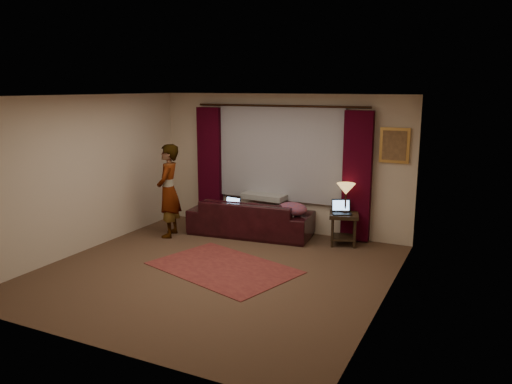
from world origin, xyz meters
TOP-DOWN VIEW (x-y plane):
  - floor at (0.00, 0.00)m, footprint 5.00×5.00m
  - ceiling at (0.00, 0.00)m, footprint 5.00×5.00m
  - wall_back at (0.00, 2.50)m, footprint 5.00×0.02m
  - wall_front at (0.00, -2.50)m, footprint 5.00×0.02m
  - wall_left at (-2.50, 0.00)m, footprint 0.02×5.00m
  - wall_right at (2.50, 0.00)m, footprint 0.02×5.00m
  - sheer_curtain at (0.00, 2.44)m, footprint 2.50×0.05m
  - drape_left at (-1.50, 2.39)m, footprint 0.50×0.14m
  - drape_right at (1.50, 2.39)m, footprint 0.50×0.14m
  - curtain_rod at (0.00, 2.39)m, footprint 0.04×0.04m
  - picture_frame at (2.10, 2.47)m, footprint 0.50×0.04m
  - sofa at (-0.36, 1.94)m, footprint 2.37×1.22m
  - throw_blanket at (-0.24, 2.26)m, footprint 0.87×0.40m
  - clothing_pile at (0.47, 1.93)m, footprint 0.59×0.48m
  - laptop_sofa at (-0.72, 1.75)m, footprint 0.37×0.40m
  - area_rug at (0.04, 0.16)m, footprint 2.46×1.98m
  - end_table at (1.37, 2.10)m, footprint 0.61×0.61m
  - tiffany_lamp at (1.37, 2.16)m, footprint 0.44×0.44m
  - laptop_table at (1.35, 2.03)m, footprint 0.44×0.46m
  - person at (-1.68, 1.21)m, footprint 0.64×0.64m

SIDE VIEW (x-z plane):
  - floor at x=0.00m, z-range -0.01..0.00m
  - area_rug at x=0.04m, z-range 0.00..0.01m
  - end_table at x=1.37m, z-range 0.00..0.57m
  - sofa at x=-0.36m, z-range 0.00..0.92m
  - clothing_pile at x=0.47m, z-range 0.46..0.69m
  - laptop_sofa at x=-0.72m, z-range 0.46..0.70m
  - laptop_table at x=1.35m, z-range 0.57..0.81m
  - tiffany_lamp at x=1.37m, z-range 0.57..1.08m
  - person at x=-1.68m, z-range 0.00..1.71m
  - throw_blanket at x=-0.24m, z-range 0.88..0.98m
  - drape_left at x=-1.50m, z-range 0.03..2.33m
  - drape_right at x=1.50m, z-range 0.03..2.33m
  - wall_back at x=0.00m, z-range 0.00..2.60m
  - wall_front at x=0.00m, z-range 0.00..2.60m
  - wall_left at x=-2.50m, z-range 0.00..2.60m
  - wall_right at x=2.50m, z-range 0.00..2.60m
  - sheer_curtain at x=0.00m, z-range 0.60..2.40m
  - picture_frame at x=2.10m, z-range 1.45..2.05m
  - curtain_rod at x=0.00m, z-range 0.68..4.08m
  - ceiling at x=0.00m, z-range 2.59..2.61m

